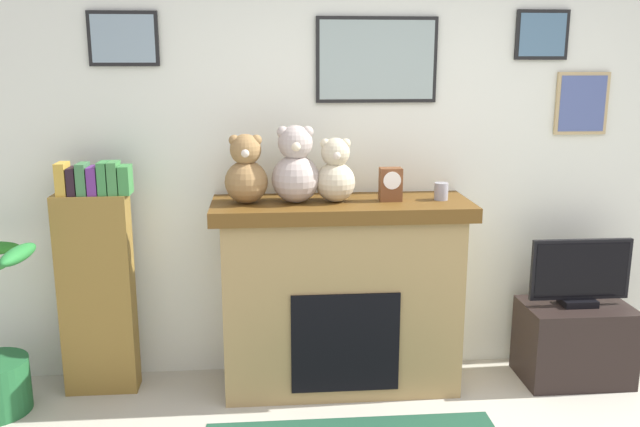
# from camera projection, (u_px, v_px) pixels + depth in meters

# --- Properties ---
(back_wall) EXTENTS (5.20, 0.15, 2.60)m
(back_wall) POSITION_uv_depth(u_px,v_px,m) (395.00, 159.00, 4.04)
(back_wall) COLOR silver
(back_wall) RESTS_ON ground_plane
(fireplace) EXTENTS (1.45, 0.55, 1.12)m
(fireplace) POSITION_uv_depth(u_px,v_px,m) (341.00, 294.00, 3.88)
(fireplace) COLOR #9A7D4C
(fireplace) RESTS_ON ground_plane
(bookshelf) EXTENTS (0.43, 0.16, 1.35)m
(bookshelf) POSITION_uv_depth(u_px,v_px,m) (97.00, 284.00, 3.79)
(bookshelf) COLOR olive
(bookshelf) RESTS_ON ground_plane
(tv_stand) EXTENTS (0.63, 0.40, 0.47)m
(tv_stand) POSITION_uv_depth(u_px,v_px,m) (574.00, 342.00, 4.01)
(tv_stand) COLOR black
(tv_stand) RESTS_ON ground_plane
(television) EXTENTS (0.59, 0.14, 0.40)m
(television) POSITION_uv_depth(u_px,v_px,m) (580.00, 274.00, 3.92)
(television) COLOR black
(television) RESTS_ON tv_stand
(candle_jar) EXTENTS (0.08, 0.08, 0.10)m
(candle_jar) POSITION_uv_depth(u_px,v_px,m) (441.00, 191.00, 3.77)
(candle_jar) COLOR gray
(candle_jar) RESTS_ON fireplace
(mantel_clock) EXTENTS (0.12, 0.09, 0.19)m
(mantel_clock) POSITION_uv_depth(u_px,v_px,m) (391.00, 184.00, 3.74)
(mantel_clock) COLOR brown
(mantel_clock) RESTS_ON fireplace
(teddy_bear_grey) EXTENTS (0.24, 0.24, 0.38)m
(teddy_bear_grey) POSITION_uv_depth(u_px,v_px,m) (246.00, 172.00, 3.66)
(teddy_bear_grey) COLOR olive
(teddy_bear_grey) RESTS_ON fireplace
(teddy_bear_cream) EXTENTS (0.27, 0.27, 0.43)m
(teddy_bear_cream) POSITION_uv_depth(u_px,v_px,m) (296.00, 168.00, 3.67)
(teddy_bear_cream) COLOR #A4968D
(teddy_bear_cream) RESTS_ON fireplace
(teddy_bear_tan) EXTENTS (0.22, 0.22, 0.36)m
(teddy_bear_tan) POSITION_uv_depth(u_px,v_px,m) (335.00, 173.00, 3.70)
(teddy_bear_tan) COLOR #BAAF8F
(teddy_bear_tan) RESTS_ON fireplace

